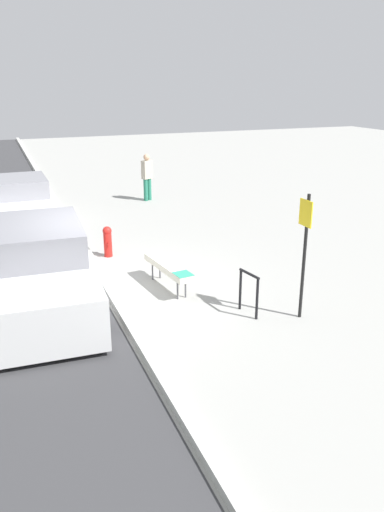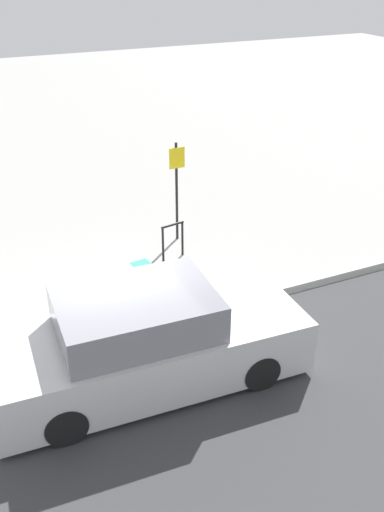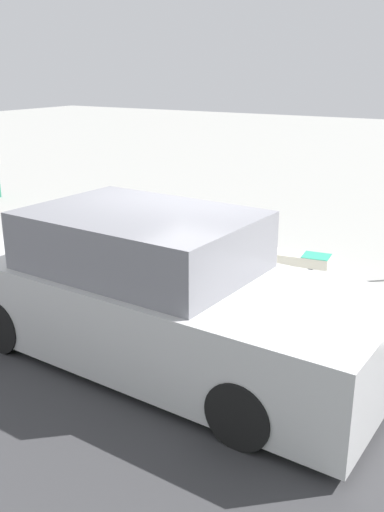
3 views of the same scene
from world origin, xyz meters
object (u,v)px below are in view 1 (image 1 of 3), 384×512
at_px(bench, 168,267).
at_px(parked_car_near, 40,270).
at_px(fire_hydrant, 108,241).
at_px(sign_post, 305,245).
at_px(pedestrian, 147,176).
at_px(parked_car_far, 18,204).
at_px(bike_rack, 249,289).

xyz_separation_m(bench, parked_car_near, (-0.21, -2.51, 0.23)).
bearing_deg(bench, fire_hydrant, -170.90).
distance_m(sign_post, pedestrian, 10.09).
distance_m(pedestrian, parked_car_far, 4.85).
bearing_deg(fire_hydrant, pedestrian, 153.94).
xyz_separation_m(bike_rack, parked_car_near, (-1.90, -3.49, 0.20)).
bearing_deg(bench, bike_rack, 22.48).
xyz_separation_m(bench, sign_post, (2.16, 1.79, 0.92)).
relative_size(sign_post, parked_car_far, 0.58).
relative_size(bike_rack, sign_post, 0.36).
height_order(bike_rack, fire_hydrant, bike_rack).
relative_size(bike_rack, parked_car_near, 0.17).
height_order(fire_hydrant, parked_car_far, parked_car_far).
height_order(bench, sign_post, sign_post).
relative_size(bench, parked_car_far, 0.43).
distance_m(bench, parked_car_near, 2.53).
bearing_deg(fire_hydrant, parked_car_far, -153.81).
bearing_deg(fire_hydrant, parked_car_near, -38.66).
distance_m(sign_post, parked_car_near, 4.96).
distance_m(bike_rack, sign_post, 1.29).
bearing_deg(sign_post, bench, -140.24).
relative_size(fire_hydrant, parked_car_far, 0.19).
height_order(fire_hydrant, pedestrian, pedestrian).
height_order(bike_rack, sign_post, sign_post).
xyz_separation_m(sign_post, pedestrian, (-10.08, 0.16, -0.49)).
distance_m(bench, sign_post, 2.95).
distance_m(pedestrian, parked_car_near, 8.92).
xyz_separation_m(fire_hydrant, pedestrian, (-5.48, 2.68, 0.48)).
bearing_deg(bench, parked_car_far, -164.90).
relative_size(parked_car_near, parked_car_far, 1.23).
bearing_deg(sign_post, parked_car_far, -152.41).
xyz_separation_m(bench, parked_car_far, (-6.16, -2.55, 0.18)).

